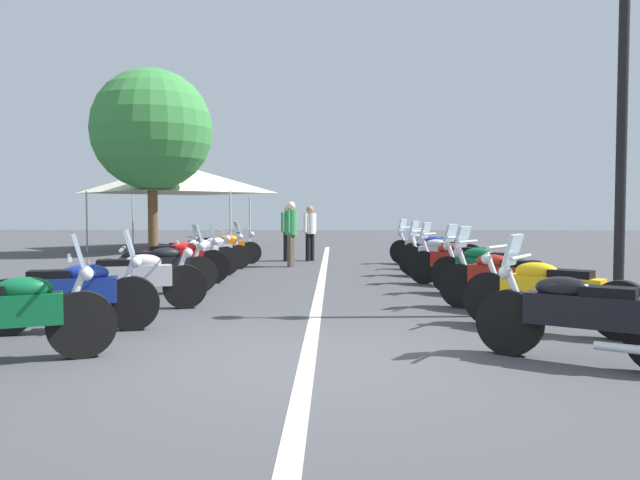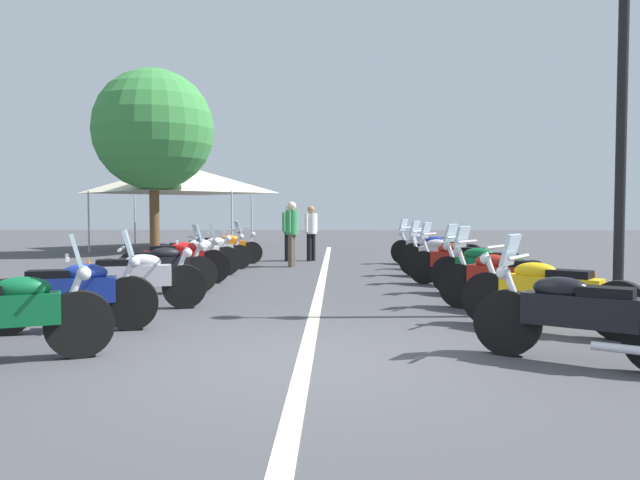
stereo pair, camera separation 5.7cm
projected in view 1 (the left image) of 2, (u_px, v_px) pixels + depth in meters
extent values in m
plane|color=#424247|center=(307.00, 362.00, 6.07)|extent=(80.00, 80.00, 0.00)
cube|color=beige|center=(321.00, 285.00, 12.22)|extent=(24.97, 0.16, 0.01)
cylinder|color=black|center=(82.00, 324.00, 6.21)|extent=(0.40, 0.66, 0.67)
cube|color=#0C592D|center=(3.00, 310.00, 5.94)|extent=(0.68, 1.07, 0.30)
ellipsoid|color=#0C592D|center=(24.00, 288.00, 6.00)|extent=(0.45, 0.58, 0.22)
cylinder|color=silver|center=(75.00, 294.00, 6.17)|extent=(0.18, 0.29, 0.58)
cylinder|color=silver|center=(69.00, 258.00, 6.14)|extent=(0.58, 0.29, 0.04)
sphere|color=silver|center=(86.00, 274.00, 6.21)|extent=(0.14, 0.14, 0.14)
cube|color=silver|center=(78.00, 250.00, 6.17)|extent=(0.38, 0.26, 0.32)
cylinder|color=black|center=(132.00, 303.00, 7.64)|extent=(0.30, 0.67, 0.66)
cylinder|color=black|center=(6.00, 307.00, 7.31)|extent=(0.30, 0.67, 0.66)
cube|color=navy|center=(70.00, 290.00, 7.47)|extent=(0.54, 1.10, 0.30)
ellipsoid|color=navy|center=(86.00, 273.00, 7.50)|extent=(0.38, 0.57, 0.22)
cube|color=black|center=(50.00, 275.00, 7.41)|extent=(0.37, 0.53, 0.12)
cylinder|color=silver|center=(126.00, 279.00, 7.61)|extent=(0.14, 0.30, 0.58)
cylinder|color=silver|center=(122.00, 249.00, 7.58)|extent=(0.61, 0.20, 0.04)
sphere|color=silver|center=(136.00, 262.00, 7.63)|extent=(0.14, 0.14, 0.14)
cylinder|color=silver|center=(36.00, 312.00, 7.56)|extent=(0.22, 0.55, 0.08)
cube|color=silver|center=(129.00, 243.00, 7.60)|extent=(0.38, 0.21, 0.32)
cylinder|color=black|center=(185.00, 287.00, 9.34)|extent=(0.31, 0.66, 0.65)
cylinder|color=black|center=(74.00, 290.00, 8.95)|extent=(0.31, 0.66, 0.65)
cube|color=silver|center=(130.00, 276.00, 9.14)|extent=(0.59, 1.20, 0.30)
ellipsoid|color=silver|center=(143.00, 262.00, 9.17)|extent=(0.39, 0.57, 0.22)
cube|color=black|center=(114.00, 264.00, 9.07)|extent=(0.38, 0.53, 0.12)
cylinder|color=silver|center=(181.00, 266.00, 9.31)|extent=(0.15, 0.30, 0.58)
cylinder|color=silver|center=(177.00, 242.00, 9.28)|extent=(0.61, 0.21, 0.04)
sphere|color=silver|center=(188.00, 253.00, 9.33)|extent=(0.14, 0.14, 0.14)
cylinder|color=silver|center=(98.00, 294.00, 9.21)|extent=(0.23, 0.55, 0.08)
cylinder|color=black|center=(199.00, 274.00, 11.10)|extent=(0.41, 0.65, 0.65)
cylinder|color=black|center=(109.00, 278.00, 10.48)|extent=(0.41, 0.65, 0.65)
cube|color=black|center=(155.00, 266.00, 10.78)|extent=(0.74, 1.15, 0.30)
ellipsoid|color=black|center=(166.00, 254.00, 10.85)|extent=(0.46, 0.58, 0.22)
cube|color=black|center=(142.00, 256.00, 10.68)|extent=(0.44, 0.55, 0.12)
cylinder|color=silver|center=(195.00, 257.00, 11.06)|extent=(0.19, 0.29, 0.58)
cylinder|color=silver|center=(193.00, 237.00, 11.03)|extent=(0.58, 0.30, 0.04)
sphere|color=silver|center=(201.00, 246.00, 11.10)|extent=(0.14, 0.14, 0.14)
cylinder|color=silver|center=(127.00, 282.00, 10.77)|extent=(0.31, 0.53, 0.08)
cube|color=silver|center=(197.00, 233.00, 11.06)|extent=(0.38, 0.26, 0.32)
cylinder|color=black|center=(213.00, 267.00, 12.53)|extent=(0.28, 0.69, 0.67)
cylinder|color=black|center=(134.00, 268.00, 12.23)|extent=(0.28, 0.69, 0.67)
cube|color=red|center=(174.00, 258.00, 12.37)|extent=(0.53, 1.18, 0.30)
ellipsoid|color=red|center=(183.00, 248.00, 12.39)|extent=(0.37, 0.56, 0.22)
cube|color=black|center=(162.00, 249.00, 12.32)|extent=(0.36, 0.53, 0.12)
cylinder|color=silver|center=(210.00, 252.00, 12.50)|extent=(0.13, 0.30, 0.58)
cylinder|color=silver|center=(208.00, 233.00, 12.47)|extent=(0.61, 0.18, 0.04)
sphere|color=silver|center=(215.00, 241.00, 12.51)|extent=(0.14, 0.14, 0.14)
cylinder|color=silver|center=(151.00, 272.00, 12.47)|extent=(0.20, 0.55, 0.08)
cube|color=silver|center=(212.00, 230.00, 12.49)|extent=(0.38, 0.20, 0.32)
cylinder|color=black|center=(225.00, 261.00, 14.07)|extent=(0.38, 0.65, 0.65)
cylinder|color=black|center=(156.00, 263.00, 13.51)|extent=(0.38, 0.65, 0.65)
cube|color=white|center=(191.00, 254.00, 13.78)|extent=(0.70, 1.16, 0.30)
ellipsoid|color=white|center=(199.00, 244.00, 13.84)|extent=(0.44, 0.58, 0.22)
cube|color=black|center=(181.00, 246.00, 13.69)|extent=(0.43, 0.54, 0.12)
cylinder|color=silver|center=(223.00, 248.00, 14.03)|extent=(0.18, 0.29, 0.58)
cylinder|color=silver|center=(221.00, 231.00, 14.00)|extent=(0.59, 0.28, 0.04)
sphere|color=silver|center=(227.00, 238.00, 14.06)|extent=(0.14, 0.14, 0.14)
cylinder|color=silver|center=(169.00, 266.00, 13.80)|extent=(0.29, 0.54, 0.08)
cylinder|color=black|center=(238.00, 257.00, 15.55)|extent=(0.36, 0.61, 0.60)
cylinder|color=black|center=(177.00, 259.00, 15.00)|extent=(0.36, 0.61, 0.60)
cube|color=silver|center=(208.00, 250.00, 15.26)|extent=(0.70, 1.15, 0.30)
ellipsoid|color=silver|center=(216.00, 242.00, 15.32)|extent=(0.44, 0.58, 0.22)
cube|color=black|center=(199.00, 243.00, 15.17)|extent=(0.43, 0.54, 0.12)
cylinder|color=silver|center=(236.00, 245.00, 15.51)|extent=(0.18, 0.29, 0.58)
cylinder|color=silver|center=(234.00, 230.00, 15.48)|extent=(0.59, 0.28, 0.04)
sphere|color=silver|center=(240.00, 237.00, 15.54)|extent=(0.14, 0.14, 0.14)
cylinder|color=silver|center=(189.00, 261.00, 15.28)|extent=(0.29, 0.54, 0.08)
cube|color=silver|center=(237.00, 227.00, 15.50)|extent=(0.38, 0.25, 0.32)
cylinder|color=black|center=(250.00, 253.00, 17.13)|extent=(0.35, 0.61, 0.60)
cylinder|color=black|center=(193.00, 254.00, 16.60)|extent=(0.35, 0.61, 0.60)
cube|color=orange|center=(222.00, 247.00, 16.86)|extent=(0.69, 1.19, 0.30)
ellipsoid|color=orange|center=(229.00, 239.00, 16.91)|extent=(0.43, 0.58, 0.22)
cube|color=black|center=(214.00, 240.00, 16.77)|extent=(0.42, 0.54, 0.12)
cylinder|color=silver|center=(248.00, 242.00, 17.10)|extent=(0.17, 0.30, 0.58)
cylinder|color=silver|center=(246.00, 228.00, 17.06)|extent=(0.59, 0.26, 0.04)
sphere|color=silver|center=(252.00, 234.00, 17.12)|extent=(0.14, 0.14, 0.14)
cylinder|color=silver|center=(204.00, 257.00, 16.88)|extent=(0.28, 0.54, 0.08)
cylinder|color=black|center=(510.00, 322.00, 6.34)|extent=(0.47, 0.63, 0.66)
cube|color=black|center=(583.00, 311.00, 5.95)|extent=(0.80, 1.03, 0.30)
ellipsoid|color=black|center=(563.00, 288.00, 6.04)|extent=(0.50, 0.58, 0.22)
cube|color=black|center=(608.00, 293.00, 5.82)|extent=(0.48, 0.54, 0.12)
cylinder|color=silver|center=(516.00, 293.00, 6.29)|extent=(0.21, 0.28, 0.58)
cylinder|color=silver|center=(521.00, 257.00, 6.25)|extent=(0.54, 0.37, 0.04)
sphere|color=silver|center=(506.00, 272.00, 6.34)|extent=(0.14, 0.14, 0.14)
cylinder|color=silver|center=(627.00, 349.00, 5.58)|extent=(0.36, 0.51, 0.08)
cube|color=silver|center=(513.00, 250.00, 6.29)|extent=(0.37, 0.30, 0.32)
cylinder|color=black|center=(490.00, 298.00, 8.00)|extent=(0.52, 0.62, 0.67)
cylinder|color=black|center=(621.00, 310.00, 7.06)|extent=(0.52, 0.62, 0.67)
cube|color=#EAB214|center=(552.00, 289.00, 7.52)|extent=(0.92, 1.10, 0.30)
ellipsoid|color=#EAB214|center=(537.00, 271.00, 7.62)|extent=(0.52, 0.57, 0.22)
cube|color=black|center=(571.00, 275.00, 7.38)|extent=(0.50, 0.54, 0.12)
cylinder|color=silver|center=(495.00, 275.00, 7.95)|extent=(0.23, 0.27, 0.58)
cylinder|color=silver|center=(498.00, 247.00, 7.91)|extent=(0.52, 0.40, 0.04)
sphere|color=silver|center=(487.00, 259.00, 8.01)|extent=(0.14, 0.14, 0.14)
cylinder|color=silver|center=(587.00, 318.00, 7.11)|extent=(0.39, 0.49, 0.08)
cylinder|color=black|center=(461.00, 286.00, 9.40)|extent=(0.50, 0.62, 0.66)
cylinder|color=black|center=(553.00, 293.00, 8.58)|extent=(0.50, 0.62, 0.66)
cube|color=maroon|center=(505.00, 277.00, 8.99)|extent=(0.83, 0.99, 0.30)
ellipsoid|color=maroon|center=(493.00, 262.00, 9.09)|extent=(0.52, 0.57, 0.22)
cube|color=black|center=(521.00, 265.00, 8.84)|extent=(0.49, 0.54, 0.12)
cylinder|color=silver|center=(465.00, 266.00, 9.35)|extent=(0.23, 0.28, 0.58)
cylinder|color=silver|center=(468.00, 242.00, 9.31)|extent=(0.52, 0.40, 0.04)
sphere|color=silver|center=(458.00, 252.00, 9.41)|extent=(0.14, 0.14, 0.14)
cylinder|color=silver|center=(529.00, 300.00, 8.61)|extent=(0.39, 0.49, 0.08)
cube|color=silver|center=(463.00, 237.00, 9.36)|extent=(0.36, 0.31, 0.32)
cylinder|color=black|center=(449.00, 275.00, 11.02)|extent=(0.50, 0.61, 0.65)
cylinder|color=black|center=(531.00, 280.00, 10.16)|extent=(0.50, 0.61, 0.65)
cube|color=#0C592D|center=(489.00, 267.00, 10.58)|extent=(0.86, 1.05, 0.30)
ellipsoid|color=#0C592D|center=(479.00, 254.00, 10.68)|extent=(0.52, 0.57, 0.22)
cube|color=black|center=(502.00, 257.00, 10.44)|extent=(0.49, 0.54, 0.12)
cylinder|color=silver|center=(453.00, 258.00, 10.97)|extent=(0.23, 0.28, 0.58)
cylinder|color=silver|center=(455.00, 237.00, 10.93)|extent=(0.53, 0.40, 0.04)
sphere|color=silver|center=(447.00, 246.00, 11.03)|extent=(0.14, 0.14, 0.14)
cylinder|color=silver|center=(510.00, 286.00, 10.19)|extent=(0.39, 0.49, 0.08)
cube|color=silver|center=(451.00, 233.00, 10.97)|extent=(0.36, 0.31, 0.32)
cylinder|color=black|center=(424.00, 267.00, 12.45)|extent=(0.45, 0.64, 0.66)
cylinder|color=black|center=(497.00, 271.00, 11.70)|extent=(0.45, 0.64, 0.66)
cube|color=maroon|center=(460.00, 260.00, 12.07)|extent=(0.79, 1.09, 0.30)
ellipsoid|color=maroon|center=(451.00, 249.00, 12.15)|extent=(0.49, 0.58, 0.22)
cube|color=black|center=(471.00, 251.00, 11.94)|extent=(0.47, 0.55, 0.12)
cylinder|color=silver|center=(427.00, 252.00, 12.40)|extent=(0.21, 0.29, 0.58)
cylinder|color=silver|center=(429.00, 234.00, 12.37)|extent=(0.56, 0.35, 0.04)
sphere|color=silver|center=(422.00, 242.00, 12.45)|extent=(0.14, 0.14, 0.14)
cylinder|color=silver|center=(479.00, 276.00, 11.70)|extent=(0.34, 0.52, 0.08)
cube|color=silver|center=(426.00, 230.00, 12.40)|extent=(0.37, 0.29, 0.32)
cylinder|color=black|center=(413.00, 261.00, 14.00)|extent=(0.45, 0.64, 0.66)
cylinder|color=black|center=(477.00, 264.00, 13.26)|extent=(0.45, 0.64, 0.66)
cube|color=silver|center=(444.00, 254.00, 13.62)|extent=(0.79, 1.10, 0.30)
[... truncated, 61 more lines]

